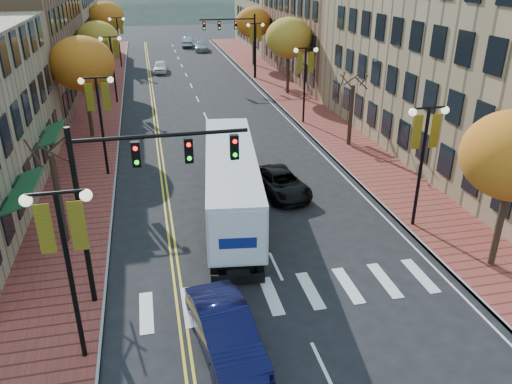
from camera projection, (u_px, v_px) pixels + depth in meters
ground at (304, 326)px, 17.87m from camera, size 200.00×200.00×0.00m
sidewalk_left at (100, 108)px, 44.94m from camera, size 4.00×85.00×0.15m
sidewalk_right at (292, 97)px, 48.48m from camera, size 4.00×85.00×0.15m
building_left_mid at (1, 43)px, 44.22m from camera, size 12.00×24.00×11.00m
building_left_far at (47, 23)px, 66.74m from camera, size 12.00×26.00×9.50m
building_right_near at (505, 37)px, 32.62m from camera, size 15.00×28.00×15.00m
building_right_mid at (350, 30)px, 56.75m from camera, size 15.00×24.00×10.00m
building_right_far at (295, 10)px, 76.08m from camera, size 15.00×20.00×11.00m
tree_left_a at (59, 199)px, 22.27m from camera, size 0.28×0.28×4.20m
tree_left_b at (82, 64)px, 35.16m from camera, size 4.48×4.48×7.21m
tree_left_c at (98, 39)px, 49.54m from camera, size 4.16×4.16×6.69m
tree_left_d at (106, 17)px, 65.30m from camera, size 4.61×4.61×7.42m
tree_right_b at (351, 115)px, 34.70m from camera, size 0.28×0.28×4.20m
tree_right_c at (289, 38)px, 47.59m from camera, size 4.48×4.48×7.21m
tree_right_d at (253, 23)px, 61.86m from camera, size 4.35×4.35×7.00m
lamp_left_a at (65, 246)px, 14.62m from camera, size 1.96×0.36×6.05m
lamp_left_b at (99, 107)px, 28.83m from camera, size 1.96×0.36×6.05m
lamp_left_c at (112, 57)px, 44.82m from camera, size 1.96×0.36×6.05m
lamp_left_d at (118, 32)px, 60.81m from camera, size 1.96×0.36×6.05m
lamp_right_a at (424, 144)px, 22.90m from camera, size 1.96×0.36×6.05m
lamp_right_b at (305, 71)px, 38.89m from camera, size 1.96×0.36×6.05m
lamp_right_c at (256, 40)px, 54.88m from camera, size 1.96×0.36×6.05m
traffic_mast_near at (134, 181)px, 17.42m from camera, size 6.10×0.35×7.00m
traffic_mast_far at (237, 34)px, 54.21m from camera, size 6.10×0.34×7.00m
semi_truck at (230, 173)px, 25.39m from camera, size 4.18×14.70×3.63m
navy_sedan at (225, 331)px, 16.44m from camera, size 2.29×5.00×1.59m
black_suv at (281, 183)px, 27.93m from camera, size 2.83×5.05×1.33m
car_far_white at (160, 67)px, 59.80m from camera, size 1.97×4.08×1.34m
car_far_silver at (201, 46)px, 74.90m from camera, size 2.36×5.05×1.43m
car_far_oncoming at (188, 42)px, 78.65m from camera, size 2.21×4.75×1.51m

